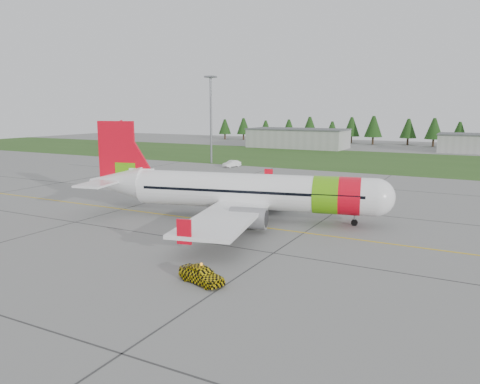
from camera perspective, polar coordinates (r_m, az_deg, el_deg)
The scene contains 9 objects.
ground at distance 47.57m, azimuth -7.02°, elevation -5.70°, with size 320.00×320.00×0.00m, color gray.
aircraft at distance 55.13m, azimuth 0.54°, elevation 0.07°, with size 37.22×34.90×11.41m.
follow_me_car at distance 35.26m, azimuth -4.74°, elevation -7.93°, with size 1.62×1.37×4.02m, color yellow.
service_van at distance 104.71m, azimuth -1.01°, elevation 4.30°, with size 1.59×1.50×4.55m, color white.
grass_strip at distance 122.96m, azimuth 15.43°, elevation 3.75°, with size 320.00×50.00×0.03m, color #30561E.
taxi_guideline at distance 54.08m, azimuth -2.16°, elevation -3.68°, with size 120.00×0.25×0.02m, color gold.
hangar_west at distance 158.14m, azimuth 7.05°, elevation 6.46°, with size 32.00×14.00×6.00m, color #A8A8A3.
floodlight_mast at distance 111.90m, azimuth -3.56°, elevation 8.62°, with size 0.50×0.50×20.00m, color slate.
treeline at distance 177.55m, azimuth 19.53°, elevation 7.00°, with size 160.00×8.00×10.00m, color #1C3F14, non-canonical shape.
Camera 1 is at (26.40, -37.40, 12.92)m, focal length 35.00 mm.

